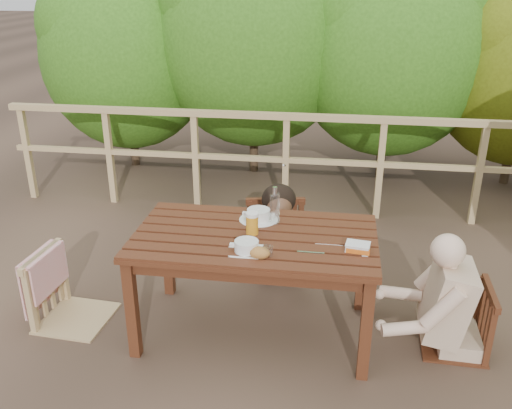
# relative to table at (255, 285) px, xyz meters

# --- Properties ---
(ground) EXTENTS (60.00, 60.00, 0.00)m
(ground) POSITION_rel_table_xyz_m (0.00, 0.00, -0.35)
(ground) COLOR brown
(ground) RESTS_ON ground
(table) EXTENTS (1.52, 0.85, 0.70)m
(table) POSITION_rel_table_xyz_m (0.00, 0.00, 0.00)
(table) COLOR #3E1D0F
(table) RESTS_ON ground
(chair_left) EXTENTS (0.50, 0.50, 0.94)m
(chair_left) POSITION_rel_table_xyz_m (-1.24, -0.07, 0.12)
(chair_left) COLOR tan
(chair_left) RESTS_ON ground
(chair_far) EXTENTS (0.57, 0.57, 0.98)m
(chair_far) POSITION_rel_table_xyz_m (0.04, 0.87, 0.14)
(chair_far) COLOR #3E1D0F
(chair_far) RESTS_ON ground
(chair_right) EXTENTS (0.42, 0.42, 0.83)m
(chair_right) POSITION_rel_table_xyz_m (1.29, 0.02, 0.06)
(chair_right) COLOR #3E1D0F
(chair_right) RESTS_ON ground
(woman) EXTENTS (0.57, 0.65, 1.17)m
(woman) POSITION_rel_table_xyz_m (0.04, 0.89, 0.23)
(woman) COLOR black
(woman) RESTS_ON ground
(diner_right) EXTENTS (0.66, 0.54, 1.29)m
(diner_right) POSITION_rel_table_xyz_m (1.32, 0.02, 0.29)
(diner_right) COLOR tan
(diner_right) RESTS_ON ground
(railing) EXTENTS (5.60, 0.10, 1.01)m
(railing) POSITION_rel_table_xyz_m (0.00, 2.00, 0.15)
(railing) COLOR tan
(railing) RESTS_ON ground
(hedge_row) EXTENTS (6.60, 1.60, 3.80)m
(hedge_row) POSITION_rel_table_xyz_m (0.40, 3.20, 1.55)
(hedge_row) COLOR #2F5E16
(hedge_row) RESTS_ON ground
(soup_near) EXTENTS (0.24, 0.24, 0.08)m
(soup_near) POSITION_rel_table_xyz_m (-0.02, -0.22, 0.39)
(soup_near) COLOR white
(soup_near) RESTS_ON table
(soup_far) EXTENTS (0.26, 0.26, 0.09)m
(soup_far) POSITION_rel_table_xyz_m (-0.01, 0.23, 0.39)
(soup_far) COLOR silver
(soup_far) RESTS_ON table
(bread_roll) EXTENTS (0.12, 0.09, 0.07)m
(bread_roll) POSITION_rel_table_xyz_m (0.07, -0.28, 0.39)
(bread_roll) COLOR #9F5D27
(bread_roll) RESTS_ON table
(beer_glass) EXTENTS (0.08, 0.08, 0.16)m
(beer_glass) POSITION_rel_table_xyz_m (-0.02, 0.01, 0.43)
(beer_glass) COLOR orange
(beer_glass) RESTS_ON table
(bottle) EXTENTS (0.06, 0.06, 0.27)m
(bottle) POSITION_rel_table_xyz_m (0.10, 0.19, 0.48)
(bottle) COLOR silver
(bottle) RESTS_ON table
(tumbler) EXTENTS (0.06, 0.06, 0.07)m
(tumbler) POSITION_rel_table_xyz_m (0.11, -0.26, 0.39)
(tumbler) COLOR white
(tumbler) RESTS_ON table
(butter_tub) EXTENTS (0.16, 0.12, 0.06)m
(butter_tub) POSITION_rel_table_xyz_m (0.63, -0.12, 0.38)
(butter_tub) COLOR white
(butter_tub) RESTS_ON table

